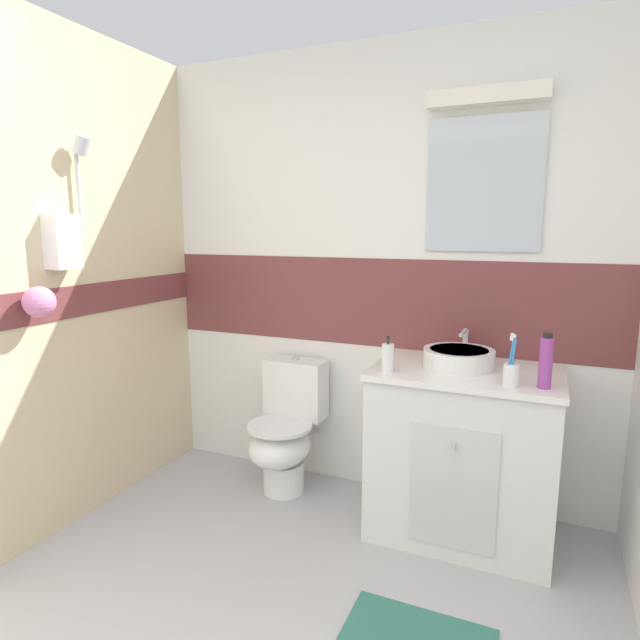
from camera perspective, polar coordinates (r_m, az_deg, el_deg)
ground_plane at (r=2.39m, az=-4.80°, el=-30.09°), size 3.20×3.48×0.04m
wall_back_tiled at (r=2.99m, az=6.42°, el=5.03°), size 3.20×0.20×2.50m
wall_left_shower_alcove at (r=2.76m, az=-30.75°, el=3.08°), size 0.26×3.48×2.50m
vanity_cabinet at (r=2.75m, az=15.35°, el=-13.70°), size 0.87×0.61×0.85m
sink_basin at (r=2.63m, az=14.93°, el=-3.93°), size 0.34×0.38×0.16m
toilet at (r=3.10m, az=-3.75°, el=-11.99°), size 0.37×0.50×0.76m
toothbrush_cup at (r=2.38m, az=20.16°, el=-5.40°), size 0.07×0.07×0.23m
soap_dispenser at (r=2.47m, az=7.41°, el=-4.07°), size 0.06×0.06×0.17m
shampoo_bottle_tall at (r=2.39m, az=23.43°, el=-4.22°), size 0.05×0.05×0.24m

